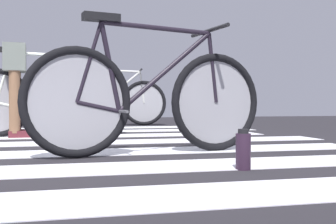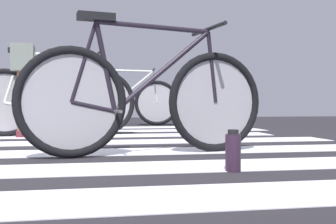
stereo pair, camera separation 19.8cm
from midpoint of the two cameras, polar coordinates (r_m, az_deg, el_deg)
ground at (r=3.59m, az=-19.78°, el=-4.66°), size 18.00×14.00×0.02m
crosswalk_markings at (r=3.47m, az=-19.85°, el=-4.67°), size 5.47×5.78×0.00m
bicycle_1_of_3 at (r=2.89m, az=-4.25°, el=1.86°), size 1.72×0.55×0.93m
bicycle_2_of_3 at (r=4.72m, az=-17.19°, el=1.53°), size 1.74×0.52×0.93m
cyclist_2_of_3 at (r=4.73m, az=-20.98°, el=4.38°), size 0.34×0.42×0.96m
bicycle_3_of_3 at (r=6.77m, az=-8.41°, el=1.44°), size 1.73×0.52×0.93m
water_bottle at (r=2.24m, az=7.74°, el=-5.20°), size 0.08×0.08×0.22m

